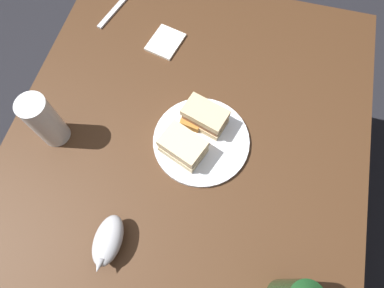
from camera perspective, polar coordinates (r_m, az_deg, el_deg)
The scene contains 14 objects.
ground_plane at distance 1.57m, azimuth -0.93°, elevation -11.37°, with size 6.00×6.00×0.00m, color black.
dining_table at distance 1.22m, azimuth -1.18°, elevation -8.01°, with size 1.26×0.97×0.73m, color #422816.
plate at distance 0.88m, azimuth 1.62°, elevation 0.56°, with size 0.26×0.26×0.01m, color white.
sandwich_half_left at distance 0.87m, azimuth 2.29°, elevation 4.82°, with size 0.10×0.13×0.06m.
sandwich_half_right at distance 0.83m, azimuth -1.31°, elevation -0.53°, with size 0.11×0.13×0.06m.
potato_wedge_front at distance 0.89m, azimuth 1.18°, elevation 4.03°, with size 0.05×0.02×0.02m, color #B77F33.
potato_wedge_middle at distance 0.90m, azimuth 0.66°, elevation 5.49°, with size 0.05×0.02×0.02m, color gold.
potato_wedge_back at distance 0.88m, azimuth 0.01°, elevation 3.40°, with size 0.05×0.02×0.02m, color #AD702D.
potato_wedge_left_edge at distance 0.89m, azimuth -0.35°, elevation 3.91°, with size 0.05×0.02×0.02m, color #B77F33.
potato_wedge_right_edge at distance 0.87m, azimuth -1.76°, elevation 0.79°, with size 0.05×0.02×0.02m, color #B77F33.
pint_glass at distance 0.91m, azimuth -24.19°, elevation 3.45°, with size 0.07×0.07×0.17m.
gravy_boat at distance 0.80m, azimuth -14.51°, elevation -16.13°, with size 0.13×0.07×0.07m.
napkin at distance 1.07m, azimuth -4.67°, elevation 17.39°, with size 0.11×0.09×0.01m, color silver.
fork at distance 1.18m, azimuth -13.26°, elevation 22.01°, with size 0.18×0.02×0.01m, color silver.
Camera 1 is at (0.29, 0.10, 1.54)m, focal length 30.46 mm.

